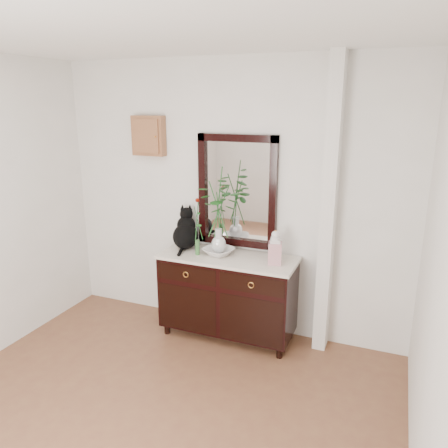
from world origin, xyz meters
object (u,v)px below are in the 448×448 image
at_px(sideboard, 228,292).
at_px(ginger_jar, 275,247).
at_px(lotus_bowl, 219,251).
at_px(cat, 185,228).

xyz_separation_m(sideboard, ginger_jar, (0.47, -0.02, 0.54)).
distance_m(sideboard, lotus_bowl, 0.42).
bearing_deg(ginger_jar, cat, 174.04).
xyz_separation_m(lotus_bowl, ginger_jar, (0.57, -0.03, 0.13)).
xyz_separation_m(sideboard, cat, (-0.49, 0.08, 0.58)).
xyz_separation_m(sideboard, lotus_bowl, (-0.10, 0.00, 0.41)).
bearing_deg(sideboard, ginger_jar, -2.51).
distance_m(cat, lotus_bowl, 0.44).
height_order(lotus_bowl, ginger_jar, ginger_jar).
bearing_deg(lotus_bowl, ginger_jar, -2.58).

